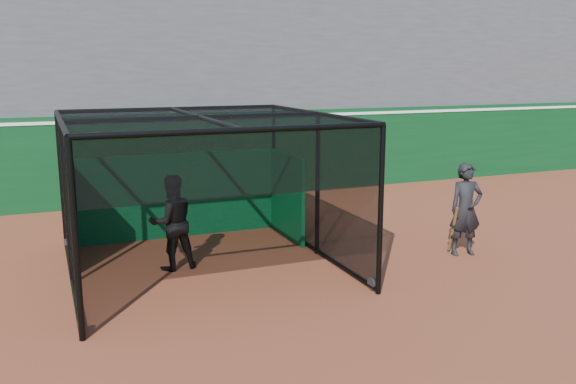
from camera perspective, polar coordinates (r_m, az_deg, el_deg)
name	(u,v)px	position (r m, az deg, el deg)	size (l,w,h in m)	color
ground	(308,299)	(10.24, 1.93, -10.00)	(120.00, 120.00, 0.00)	brown
outfield_wall	(189,155)	(17.80, -9.26, 3.43)	(50.00, 0.50, 2.50)	#0A3A18
grandstand	(160,46)	(21.33, -11.90, 13.25)	(50.00, 7.85, 8.95)	#4C4C4F
batting_cage	(202,194)	(11.53, -8.07, -0.21)	(4.86, 5.05, 2.87)	black
batter	(172,222)	(11.67, -10.79, -2.81)	(0.88, 0.69, 1.81)	black
on_deck_player	(466,209)	(12.84, 16.29, -1.58)	(0.76, 0.57, 1.89)	black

